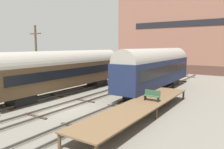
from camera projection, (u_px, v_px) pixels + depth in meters
ground_plane at (63, 108)px, 20.02m from camera, size 200.00×200.00×0.00m
track_left at (33, 100)px, 22.35m from camera, size 2.60×60.00×0.26m
track_middle at (63, 106)px, 20.00m from camera, size 2.60×60.00×0.26m
track_right at (101, 114)px, 17.66m from camera, size 2.60×60.00×0.26m
train_car_brown at (66, 69)px, 25.93m from camera, size 3.07×18.74×5.09m
train_car_navy at (156, 67)px, 26.96m from camera, size 2.99×16.93×5.36m
station_platform at (141, 105)px, 17.54m from camera, size 2.85×15.58×1.00m
bench at (152, 95)px, 18.55m from camera, size 1.40×0.40×0.91m
utility_pole at (36, 59)px, 25.36m from camera, size 1.80×0.24×8.01m
warehouse_building at (193, 30)px, 48.88m from camera, size 31.58×12.32×18.42m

